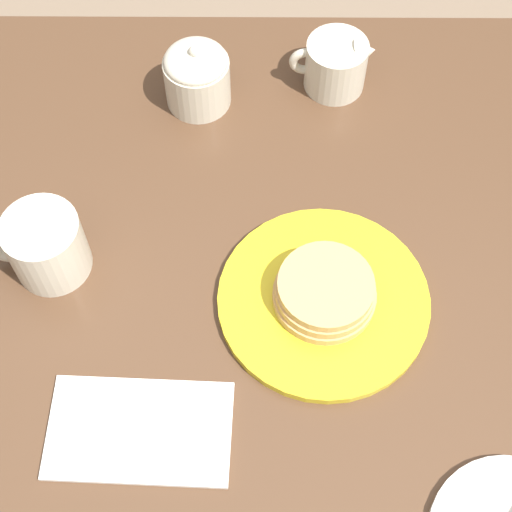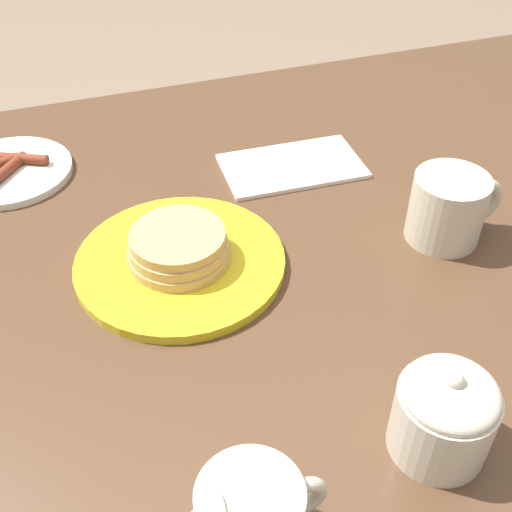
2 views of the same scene
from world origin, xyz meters
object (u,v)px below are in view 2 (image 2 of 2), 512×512
sugar_bowl (444,413)px  coffee_mug (449,207)px  side_plate_bacon (8,171)px  napkin (292,166)px  pancake_plate (179,255)px

sugar_bowl → coffee_mug: bearing=57.2°
side_plate_bacon → napkin: 0.39m
side_plate_bacon → sugar_bowl: bearing=-59.5°
pancake_plate → coffee_mug: (0.31, -0.05, 0.03)m
pancake_plate → sugar_bowl: (0.15, -0.30, 0.03)m
pancake_plate → sugar_bowl: 0.34m
sugar_bowl → napkin: bearing=84.5°
pancake_plate → napkin: (0.20, 0.15, -0.01)m
pancake_plate → coffee_mug: 0.32m
sugar_bowl → side_plate_bacon: bearing=120.5°
pancake_plate → sugar_bowl: size_ratio=2.49×
side_plate_bacon → sugar_bowl: 0.65m
coffee_mug → side_plate_bacon: bearing=147.8°
napkin → coffee_mug: bearing=-59.3°
pancake_plate → coffee_mug: bearing=-9.2°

